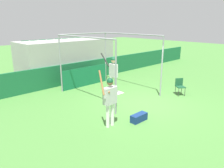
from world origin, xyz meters
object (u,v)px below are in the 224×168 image
at_px(folding_chair, 180,85).
at_px(player_waiting, 110,98).
at_px(player_batter, 113,72).
at_px(equipment_bag, 139,118).

bearing_deg(folding_chair, player_waiting, 33.68).
height_order(player_waiting, folding_chair, player_waiting).
bearing_deg(folding_chair, player_batter, -11.86).
bearing_deg(player_waiting, folding_chair, -179.17).
bearing_deg(player_waiting, equipment_bag, 157.06).
height_order(player_waiting, equipment_bag, player_waiting).
xyz_separation_m(folding_chair, equipment_bag, (-3.83, -0.53, -0.38)).
distance_m(player_batter, folding_chair, 3.41).
xyz_separation_m(player_batter, equipment_bag, (-1.45, -2.88, -1.04)).
bearing_deg(equipment_bag, player_batter, 63.34).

